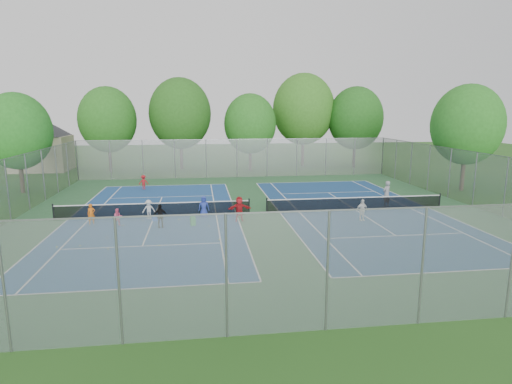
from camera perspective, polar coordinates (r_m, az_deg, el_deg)
ground at (r=29.52m, az=0.26°, el=-2.85°), size 120.00×120.00×0.00m
court_pad at (r=29.52m, az=0.26°, el=-2.83°), size 32.00×32.00×0.01m
court_left at (r=29.41m, az=-13.40°, el=-3.17°), size 10.97×23.77×0.01m
court_right at (r=31.23m, az=13.10°, el=-2.33°), size 10.97×23.77×0.01m
net_left at (r=29.31m, az=-13.44°, el=-2.34°), size 12.87×0.10×0.91m
net_right at (r=31.13m, az=13.13°, el=-1.55°), size 12.87×0.10×0.91m
fence_north at (r=44.85m, az=-2.56°, el=4.51°), size 32.00×0.10×4.00m
fence_south at (r=13.95m, az=9.49°, el=-10.44°), size 32.00×0.10×4.00m
fence_west at (r=31.25m, az=-30.21°, el=0.17°), size 0.10×32.00×4.00m
fence_east at (r=35.06m, az=27.14°, el=1.48°), size 0.10×32.00×4.00m
house at (r=55.49m, az=-26.83°, el=6.89°), size 11.03×11.03×7.30m
tree_nw at (r=51.39m, az=-19.18°, el=9.10°), size 6.40×6.40×9.58m
tree_nl at (r=51.43m, az=-10.10°, el=10.26°), size 7.20×7.20×10.69m
tree_nc at (r=49.77m, az=-0.79°, el=9.08°), size 6.00×6.00×8.85m
tree_nr at (r=53.96m, az=6.35°, el=10.91°), size 7.60×7.60×11.42m
tree_ne at (r=53.84m, az=13.14°, el=9.55°), size 6.60×6.60×9.77m
tree_side_w at (r=41.27m, az=-29.27°, el=7.08°), size 5.60×5.60×8.47m
tree_side_e at (r=41.36m, az=26.33°, el=8.05°), size 6.00×6.00×9.20m
ball_crate at (r=28.30m, az=-13.22°, el=-3.42°), size 0.38×0.38×0.31m
ball_hopper at (r=26.63m, az=-8.41°, el=-3.86°), size 0.36×0.36×0.57m
student_a at (r=28.50m, az=-21.10°, el=-2.76°), size 0.56×0.48×1.30m
student_b at (r=27.55m, az=-17.93°, el=-3.23°), size 0.60×0.51×1.09m
student_c at (r=28.71m, az=-14.10°, el=-2.27°), size 0.85×0.52×1.28m
student_d at (r=26.43m, az=-12.68°, el=-3.15°), size 0.90×0.52×1.45m
student_e at (r=28.50m, az=-6.98°, el=-1.95°), size 0.72×0.48×1.43m
student_f at (r=27.28m, az=-2.23°, el=-2.28°), size 1.52×0.59×1.61m
child_far_baseline at (r=39.40m, az=-14.76°, el=1.27°), size 0.88×0.57×1.30m
instructor at (r=32.70m, az=17.01°, el=-0.24°), size 0.83×0.72×1.93m
teen_court_b at (r=28.24m, az=13.95°, el=-2.35°), size 0.87×0.47×1.40m
tennis_ball_0 at (r=23.10m, az=-12.79°, el=-7.00°), size 0.07×0.07×0.07m
tennis_ball_1 at (r=24.58m, az=-25.02°, el=-6.68°), size 0.07×0.07×0.07m
tennis_ball_2 at (r=23.23m, az=-19.12°, el=-7.24°), size 0.07×0.07×0.07m
tennis_ball_3 at (r=28.10m, az=-10.27°, el=-3.67°), size 0.07×0.07×0.07m
tennis_ball_4 at (r=28.26m, az=-14.83°, el=-3.78°), size 0.07×0.07×0.07m
tennis_ball_5 at (r=23.58m, az=-4.93°, el=-6.38°), size 0.07×0.07×0.07m
tennis_ball_6 at (r=26.27m, az=-6.27°, el=-4.59°), size 0.07×0.07×0.07m
tennis_ball_7 at (r=27.68m, az=-5.17°, el=-3.76°), size 0.07×0.07×0.07m
tennis_ball_8 at (r=23.66m, az=-3.89°, el=-6.31°), size 0.07×0.07×0.07m
tennis_ball_9 at (r=24.30m, az=-22.40°, el=-6.67°), size 0.07×0.07×0.07m
tennis_ball_10 at (r=25.31m, az=-19.27°, el=-5.76°), size 0.07×0.07×0.07m
tennis_ball_11 at (r=27.55m, az=-17.29°, el=-4.30°), size 0.07×0.07×0.07m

